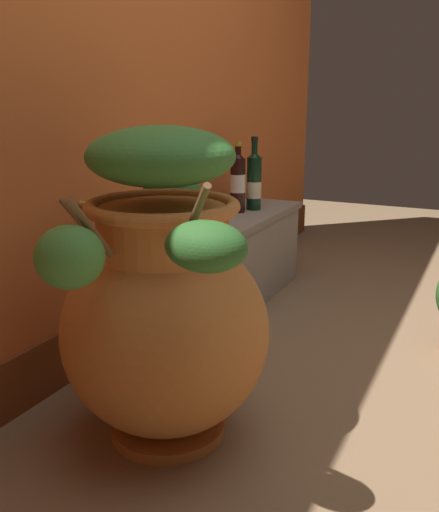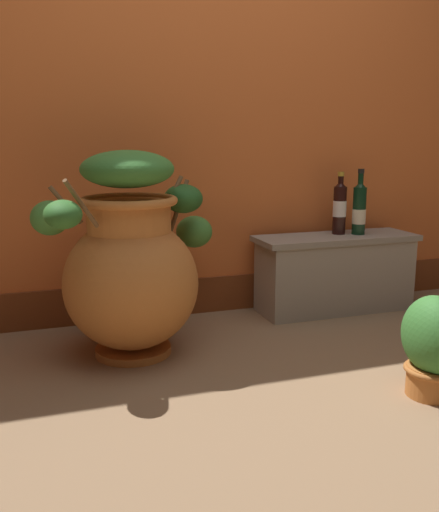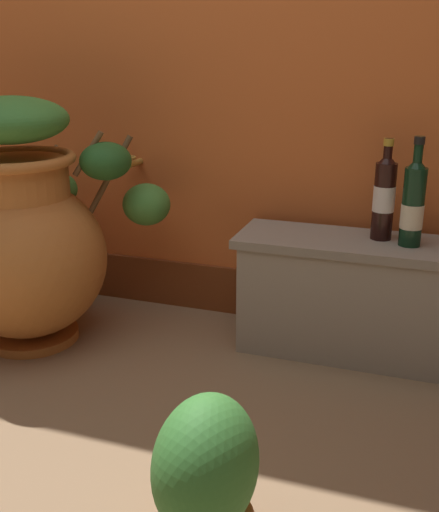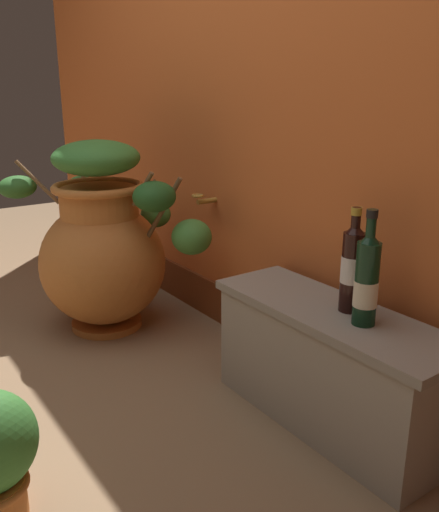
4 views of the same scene
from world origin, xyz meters
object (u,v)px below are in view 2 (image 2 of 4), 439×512
Objects in this scene: wine_bottle_left at (359,208)px; terracotta_urn at (131,263)px; potted_shrub at (434,345)px; wine_bottle_middle at (340,206)px.

terracotta_urn is at bearing -167.92° from wine_bottle_left.
potted_shrub is (-0.33, -1.04, -0.37)m from wine_bottle_left.
terracotta_urn is 1.33m from wine_bottle_left.
wine_bottle_middle is at bearing 14.99° from terracotta_urn.
terracotta_urn is 2.49× the size of wine_bottle_left.
wine_bottle_left is at bearing 12.08° from terracotta_urn.
potted_shrub is (-0.23, -1.09, -0.37)m from wine_bottle_middle.
potted_shrub is at bearing -102.10° from wine_bottle_middle.
terracotta_urn is 2.34× the size of potted_shrub.
terracotta_urn is 1.25m from wine_bottle_middle.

